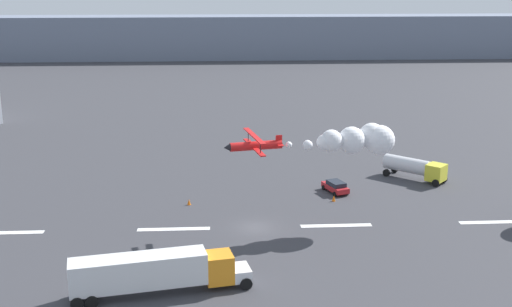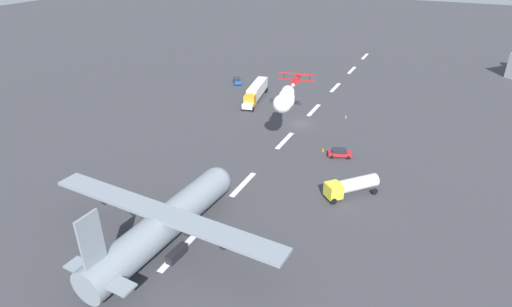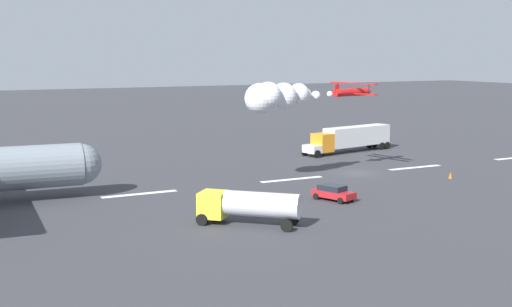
% 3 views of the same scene
% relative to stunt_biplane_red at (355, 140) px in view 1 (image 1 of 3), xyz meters
% --- Properties ---
extents(ground_plane, '(440.00, 440.00, 0.00)m').
position_rel_stunt_biplane_red_xyz_m(ground_plane, '(-11.00, -0.74, -9.71)').
color(ground_plane, '#38383D').
rests_on(ground_plane, ground).
extents(runway_stripe_2, '(8.00, 0.90, 0.01)m').
position_rel_stunt_biplane_red_xyz_m(runway_stripe_2, '(-38.18, -0.74, -9.70)').
color(runway_stripe_2, white).
rests_on(runway_stripe_2, ground).
extents(runway_stripe_3, '(8.00, 0.90, 0.01)m').
position_rel_stunt_biplane_red_xyz_m(runway_stripe_3, '(-20.06, -0.74, -9.70)').
color(runway_stripe_3, white).
rests_on(runway_stripe_3, ground).
extents(runway_stripe_4, '(8.00, 0.90, 0.01)m').
position_rel_stunt_biplane_red_xyz_m(runway_stripe_4, '(-1.93, -0.74, -9.70)').
color(runway_stripe_4, white).
rests_on(runway_stripe_4, ground).
extents(runway_stripe_5, '(8.00, 0.90, 0.01)m').
position_rel_stunt_biplane_red_xyz_m(runway_stripe_5, '(16.19, -0.74, -9.70)').
color(runway_stripe_5, white).
rests_on(runway_stripe_5, ground).
extents(mountain_ridge_distant, '(396.00, 16.00, 14.13)m').
position_rel_stunt_biplane_red_xyz_m(mountain_ridge_distant, '(-11.00, 154.65, -2.64)').
color(mountain_ridge_distant, slate).
rests_on(mountain_ridge_distant, ground).
extents(stunt_biplane_red, '(19.00, 8.14, 3.49)m').
position_rel_stunt_biplane_red_xyz_m(stunt_biplane_red, '(0.00, 0.00, 0.00)').
color(stunt_biplane_red, red).
extents(semi_truck_orange, '(15.96, 5.83, 3.70)m').
position_rel_stunt_biplane_red_xyz_m(semi_truck_orange, '(-20.64, -15.94, -7.57)').
color(semi_truck_orange, silver).
rests_on(semi_truck_orange, ground).
extents(fuel_tanker_truck, '(7.97, 7.70, 2.90)m').
position_rel_stunt_biplane_red_xyz_m(fuel_tanker_truck, '(11.85, 15.75, -7.97)').
color(fuel_tanker_truck, yellow).
rests_on(fuel_tanker_truck, ground).
extents(airport_staff_sedan, '(3.15, 4.60, 1.52)m').
position_rel_stunt_biplane_red_xyz_m(airport_staff_sedan, '(0.02, 10.84, -8.90)').
color(airport_staff_sedan, '#B21E23').
rests_on(airport_staff_sedan, ground).
extents(traffic_cone_near, '(0.44, 0.44, 0.75)m').
position_rel_stunt_biplane_red_xyz_m(traffic_cone_near, '(-18.68, 7.13, -9.33)').
color(traffic_cone_near, orange).
rests_on(traffic_cone_near, ground).
extents(traffic_cone_far, '(0.44, 0.44, 0.75)m').
position_rel_stunt_biplane_red_xyz_m(traffic_cone_far, '(-0.79, 7.44, -9.33)').
color(traffic_cone_far, orange).
rests_on(traffic_cone_far, ground).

